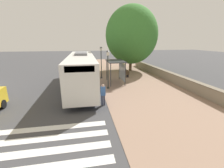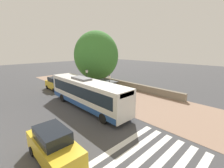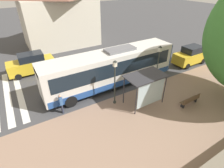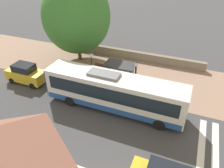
{
  "view_description": "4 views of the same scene",
  "coord_description": "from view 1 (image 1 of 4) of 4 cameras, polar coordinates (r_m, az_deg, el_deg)",
  "views": [
    {
      "loc": [
        1.53,
        18.07,
        4.67
      ],
      "look_at": [
        -0.76,
        5.58,
        1.02
      ],
      "focal_mm": 24.0,
      "sensor_mm": 36.0,
      "label": 1
    },
    {
      "loc": [
        11.28,
        16.69,
        6.87
      ],
      "look_at": [
        -1.72,
        3.09,
        2.38
      ],
      "focal_mm": 24.0,
      "sensor_mm": 36.0,
      "label": 2
    },
    {
      "loc": [
        -10.39,
        9.7,
        8.91
      ],
      "look_at": [
        -0.65,
        3.88,
        1.87
      ],
      "focal_mm": 28.0,
      "sensor_mm": 36.0,
      "label": 3
    },
    {
      "loc": [
        16.43,
        8.23,
        12.74
      ],
      "look_at": [
        1.5,
        2.16,
        2.33
      ],
      "focal_mm": 35.0,
      "sensor_mm": 36.0,
      "label": 4
    }
  ],
  "objects": [
    {
      "name": "stone_wall",
      "position": [
        21.09,
        18.44,
        3.92
      ],
      "size": [
        0.6,
        20.0,
        1.08
      ],
      "color": "gray",
      "rests_on": "ground"
    },
    {
      "name": "crosswalk_stripes",
      "position": [
        7.98,
        -36.97,
        -23.44
      ],
      "size": [
        9.0,
        5.25,
        0.01
      ],
      "color": "silver",
      "rests_on": "ground"
    },
    {
      "name": "bus_shelter",
      "position": [
        16.98,
        1.88,
        7.47
      ],
      "size": [
        1.87,
        3.11,
        2.56
      ],
      "color": "#2D2D33",
      "rests_on": "ground"
    },
    {
      "name": "bus",
      "position": [
        15.86,
        -11.44,
        5.35
      ],
      "size": [
        2.61,
        12.5,
        3.51
      ],
      "color": "silver",
      "rests_on": "ground"
    },
    {
      "name": "bench",
      "position": [
        20.65,
        5.47,
        4.24
      ],
      "size": [
        0.4,
        1.89,
        0.88
      ],
      "color": "brown",
      "rests_on": "ground"
    },
    {
      "name": "ground_plane",
      "position": [
        18.72,
        -5.38,
        1.5
      ],
      "size": [
        120.0,
        120.0,
        0.0
      ],
      "primitive_type": "plane",
      "color": "#424244",
      "rests_on": "ground"
    },
    {
      "name": "shade_tree",
      "position": [
        24.52,
        7.4,
        17.94
      ],
      "size": [
        7.99,
        7.99,
        9.95
      ],
      "color": "brown",
      "rests_on": "ground"
    },
    {
      "name": "sidewalk_plaza",
      "position": [
        19.61,
        7.84,
        2.12
      ],
      "size": [
        9.0,
        44.0,
        0.02
      ],
      "color": "#937560",
      "rests_on": "ground"
    },
    {
      "name": "street_lamp_far",
      "position": [
        14.77,
        -1.54,
        6.71
      ],
      "size": [
        0.28,
        0.28,
        3.82
      ],
      "color": "#2D332D",
      "rests_on": "ground"
    },
    {
      "name": "street_lamp_near",
      "position": [
        19.15,
        -4.13,
        9.15
      ],
      "size": [
        0.28,
        0.28,
        4.02
      ],
      "color": "#2D332D",
      "rests_on": "ground"
    },
    {
      "name": "parked_car_behind_bus",
      "position": [
        26.24,
        -9.7,
        7.79
      ],
      "size": [
        1.89,
        4.18,
        2.12
      ],
      "color": "gold",
      "rests_on": "ground"
    },
    {
      "name": "pedestrian",
      "position": [
        11.08,
        -3.43,
        -3.44
      ],
      "size": [
        0.34,
        0.22,
        1.67
      ],
      "color": "#2D3347",
      "rests_on": "ground"
    }
  ]
}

